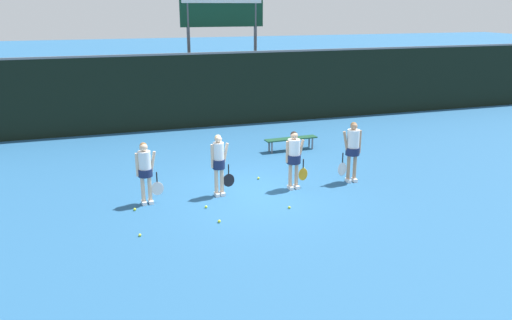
{
  "coord_description": "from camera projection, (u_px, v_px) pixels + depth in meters",
  "views": [
    {
      "loc": [
        -3.94,
        -12.16,
        4.86
      ],
      "look_at": [
        0.02,
        -0.0,
        0.91
      ],
      "focal_mm": 35.0,
      "sensor_mm": 36.0,
      "label": 1
    }
  ],
  "objects": [
    {
      "name": "ground_plane",
      "position": [
        255.0,
        192.0,
        13.64
      ],
      "size": [
        140.0,
        140.0,
        0.0
      ],
      "primitive_type": "plane",
      "color": "#235684"
    },
    {
      "name": "fence_windscreen",
      "position": [
        196.0,
        90.0,
        20.43
      ],
      "size": [
        60.0,
        0.08,
        3.08
      ],
      "color": "black",
      "rests_on": "ground_plane"
    },
    {
      "name": "scoreboard",
      "position": [
        222.0,
        24.0,
        21.76
      ],
      "size": [
        3.7,
        0.15,
        5.23
      ],
      "color": "#515156",
      "rests_on": "ground_plane"
    },
    {
      "name": "bench_courtside",
      "position": [
        291.0,
        140.0,
        17.47
      ],
      "size": [
        1.91,
        0.45,
        0.44
      ],
      "rotation": [
        0.0,
        0.0,
        0.05
      ],
      "color": "#19472D",
      "rests_on": "ground_plane"
    },
    {
      "name": "player_0",
      "position": [
        145.0,
        168.0,
        12.56
      ],
      "size": [
        0.67,
        0.37,
        1.62
      ],
      "rotation": [
        0.0,
        0.0,
        0.09
      ],
      "color": "beige",
      "rests_on": "ground_plane"
    },
    {
      "name": "player_1",
      "position": [
        219.0,
        161.0,
        13.11
      ],
      "size": [
        0.63,
        0.33,
        1.67
      ],
      "rotation": [
        0.0,
        0.0,
        0.06
      ],
      "color": "beige",
      "rests_on": "ground_plane"
    },
    {
      "name": "player_2",
      "position": [
        294.0,
        155.0,
        13.62
      ],
      "size": [
        0.66,
        0.39,
        1.63
      ],
      "rotation": [
        0.0,
        0.0,
        0.06
      ],
      "color": "tan",
      "rests_on": "ground_plane"
    },
    {
      "name": "player_3",
      "position": [
        353.0,
        147.0,
        14.15
      ],
      "size": [
        0.67,
        0.4,
        1.75
      ],
      "rotation": [
        0.0,
        0.0,
        -0.1
      ],
      "color": "tan",
      "rests_on": "ground_plane"
    },
    {
      "name": "tennis_ball_0",
      "position": [
        140.0,
        235.0,
        10.98
      ],
      "size": [
        0.06,
        0.06,
        0.06
      ],
      "primitive_type": "sphere",
      "color": "#CCE033",
      "rests_on": "ground_plane"
    },
    {
      "name": "tennis_ball_1",
      "position": [
        258.0,
        178.0,
        14.61
      ],
      "size": [
        0.07,
        0.07,
        0.07
      ],
      "primitive_type": "sphere",
      "color": "#CCE033",
      "rests_on": "ground_plane"
    },
    {
      "name": "tennis_ball_2",
      "position": [
        303.0,
        168.0,
        15.51
      ],
      "size": [
        0.07,
        0.07,
        0.07
      ],
      "primitive_type": "sphere",
      "color": "#CCE033",
      "rests_on": "ground_plane"
    },
    {
      "name": "tennis_ball_3",
      "position": [
        135.0,
        209.0,
        12.37
      ],
      "size": [
        0.07,
        0.07,
        0.07
      ],
      "primitive_type": "sphere",
      "color": "#CCE033",
      "rests_on": "ground_plane"
    },
    {
      "name": "tennis_ball_4",
      "position": [
        206.0,
        207.0,
        12.53
      ],
      "size": [
        0.07,
        0.07,
        0.07
      ],
      "primitive_type": "sphere",
      "color": "#CCE033",
      "rests_on": "ground_plane"
    },
    {
      "name": "tennis_ball_5",
      "position": [
        289.0,
        207.0,
        12.49
      ],
      "size": [
        0.07,
        0.07,
        0.07
      ],
      "primitive_type": "sphere",
      "color": "#CCE033",
      "rests_on": "ground_plane"
    },
    {
      "name": "tennis_ball_6",
      "position": [
        219.0,
        221.0,
        11.68
      ],
      "size": [
        0.07,
        0.07,
        0.07
      ],
      "primitive_type": "sphere",
      "color": "#CCE033",
      "rests_on": "ground_plane"
    },
    {
      "name": "tennis_ball_7",
      "position": [
        303.0,
        177.0,
        14.67
      ],
      "size": [
        0.07,
        0.07,
        0.07
      ],
      "primitive_type": "sphere",
      "color": "#CCE033",
      "rests_on": "ground_plane"
    }
  ]
}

